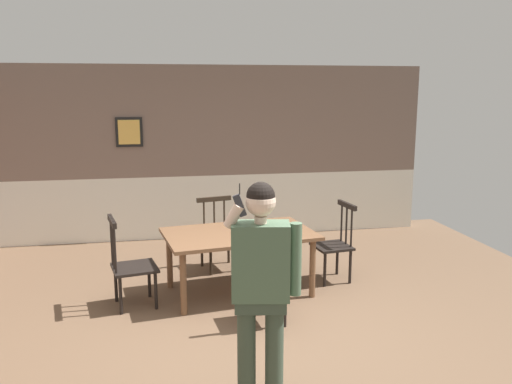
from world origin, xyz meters
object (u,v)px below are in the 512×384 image
object	(u,v)px
dining_table	(239,239)
chair_by_doorway	(219,234)
chair_opposite_corner	(131,265)
person_figure	(261,277)
chair_near_window	(335,244)
chair_at_table_head	(266,279)

from	to	relation	value
dining_table	chair_by_doorway	distance (m)	0.92
chair_by_doorway	chair_opposite_corner	bearing A→B (deg)	32.51
chair_by_doorway	person_figure	distance (m)	3.10
chair_near_window	chair_at_table_head	size ratio (longest dim) A/B	1.01
dining_table	chair_at_table_head	xyz separation A→B (m)	(0.13, -0.89, -0.17)
chair_near_window	chair_opposite_corner	bearing A→B (deg)	90.37
dining_table	chair_opposite_corner	bearing A→B (deg)	-171.58
chair_at_table_head	person_figure	size ratio (longest dim) A/B	0.57
chair_near_window	chair_at_table_head	xyz separation A→B (m)	(-1.09, -1.07, 0.00)
chair_by_doorway	chair_at_table_head	size ratio (longest dim) A/B	0.97
chair_by_doorway	person_figure	xyz separation A→B (m)	(-0.04, -3.06, 0.52)
chair_near_window	person_figure	bearing A→B (deg)	141.42
chair_opposite_corner	chair_by_doorway	bearing A→B (deg)	123.35
chair_opposite_corner	person_figure	bearing A→B (deg)	16.45
chair_at_table_head	person_figure	world-z (taller)	person_figure
chair_near_window	person_figure	xyz separation A→B (m)	(-1.39, -2.34, 0.51)
person_figure	dining_table	bearing A→B (deg)	-84.32
chair_at_table_head	person_figure	bearing A→B (deg)	-108.76
chair_opposite_corner	person_figure	size ratio (longest dim) A/B	0.59
person_figure	chair_opposite_corner	bearing A→B (deg)	-52.03
chair_by_doorway	chair_opposite_corner	world-z (taller)	chair_opposite_corner
dining_table	chair_by_doorway	bearing A→B (deg)	98.49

